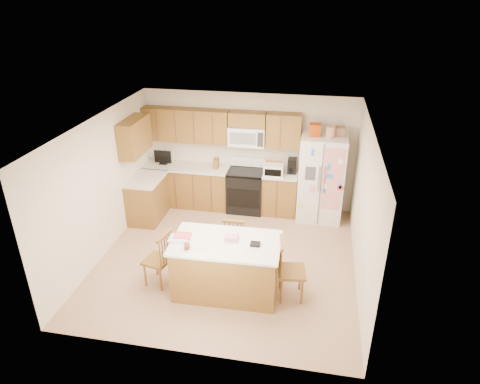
% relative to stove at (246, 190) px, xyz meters
% --- Properties ---
extents(ground, '(4.50, 4.50, 0.00)m').
position_rel_stove_xyz_m(ground, '(0.00, -1.94, -0.47)').
color(ground, '#A07151').
rests_on(ground, ground).
extents(room_shell, '(4.60, 4.60, 2.52)m').
position_rel_stove_xyz_m(room_shell, '(0.00, -1.94, 0.97)').
color(room_shell, beige).
rests_on(room_shell, ground).
extents(cabinetry, '(3.36, 1.56, 2.15)m').
position_rel_stove_xyz_m(cabinetry, '(-0.98, -0.15, 0.44)').
color(cabinetry, '#895F1E').
rests_on(cabinetry, ground).
extents(stove, '(0.76, 0.65, 1.13)m').
position_rel_stove_xyz_m(stove, '(0.00, 0.00, 0.00)').
color(stove, black).
rests_on(stove, ground).
extents(refrigerator, '(0.90, 0.79, 2.04)m').
position_rel_stove_xyz_m(refrigerator, '(1.57, -0.06, 0.45)').
color(refrigerator, white).
rests_on(refrigerator, ground).
extents(island, '(1.74, 1.02, 1.01)m').
position_rel_stove_xyz_m(island, '(0.17, -2.80, -0.01)').
color(island, '#895F1E').
rests_on(island, ground).
extents(windsor_chair_left, '(0.47, 0.49, 0.96)m').
position_rel_stove_xyz_m(windsor_chair_left, '(-0.94, -2.82, -0.02)').
color(windsor_chair_left, '#895F1E').
rests_on(windsor_chair_left, ground).
extents(windsor_chair_back, '(0.40, 0.38, 0.93)m').
position_rel_stove_xyz_m(windsor_chair_back, '(0.16, -2.02, -0.03)').
color(windsor_chair_back, '#895F1E').
rests_on(windsor_chair_back, ground).
extents(windsor_chair_right, '(0.48, 0.50, 1.02)m').
position_rel_stove_xyz_m(windsor_chair_right, '(1.17, -2.77, 0.01)').
color(windsor_chair_right, '#895F1E').
rests_on(windsor_chair_right, ground).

